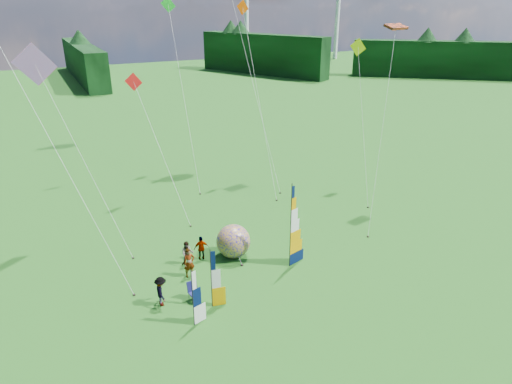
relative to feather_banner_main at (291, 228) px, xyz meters
name	(u,v)px	position (x,y,z in m)	size (l,w,h in m)	color
ground	(304,305)	(-1.31, -3.86, -2.73)	(220.00, 220.00, 0.00)	#205314
treeline_ring	(307,242)	(-1.31, -3.86, 1.27)	(210.00, 210.00, 8.00)	#144419
turbine_left	(338,3)	(68.69, 91.14, 12.27)	(8.00, 1.20, 30.00)	silver
turbine_right	(246,3)	(43.69, 98.14, 12.27)	(8.00, 1.20, 30.00)	silver
feather_banner_main	(291,228)	(0.00, 0.00, 0.00)	(1.47, 0.10, 5.46)	#06123E
side_banner_left	(211,280)	(-5.92, -1.70, -0.99)	(0.97, 0.10, 3.49)	#E09400
side_banner_far	(193,299)	(-7.33, -2.73, -1.12)	(0.95, 0.10, 3.21)	white
bol_inflatable	(233,241)	(-2.69, 2.70, -1.62)	(2.23, 2.23, 2.23)	#190F89
spectator_a	(189,263)	(-6.05, 1.73, -1.79)	(0.69, 0.45, 1.89)	#66594C
spectator_b	(187,253)	(-5.72, 3.05, -1.92)	(0.79, 0.39, 1.63)	#66594C
spectator_c	(161,291)	(-8.36, -0.30, -1.85)	(1.13, 0.42, 1.76)	#66594C
spectator_d	(201,248)	(-4.69, 3.29, -1.91)	(0.96, 0.39, 1.64)	#66594C
camp_chair	(194,292)	(-6.61, -0.71, -2.18)	(0.64, 0.64, 1.11)	#131345
kite_whale	(247,51)	(5.20, 16.90, 8.69)	(3.66, 16.20, 22.85)	black
kite_rainbow_delta	(83,147)	(-10.51, 8.18, 4.38)	(8.20, 10.28, 14.22)	#E23942
kite_parafoil	(384,116)	(9.79, 3.64, 5.15)	(9.61, 9.62, 15.77)	red
small_kite_red	(161,144)	(-4.60, 11.92, 2.73)	(4.06, 10.30, 10.93)	red
small_kite_orange	(259,97)	(4.57, 13.28, 5.32)	(2.82, 10.01, 16.11)	#FF4900
small_kite_yellow	(364,118)	(11.56, 7.93, 3.88)	(5.28, 8.94, 13.21)	#FEF70A
small_kite_pink	(55,140)	(-12.16, 4.30, 6.02)	(8.08, 9.00, 17.51)	#CF2149
small_kite_green	(183,90)	(-0.47, 18.45, 5.48)	(3.58, 12.22, 16.43)	#1ACF2F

